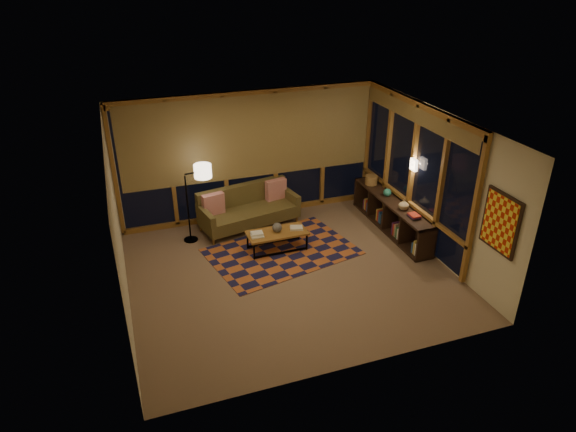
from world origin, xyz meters
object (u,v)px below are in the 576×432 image
object	(u,v)px
bookshelf	(391,215)
coffee_table	(277,241)
sofa	(249,209)
floor_lamp	(188,205)

from	to	relation	value
bookshelf	coffee_table	bearing A→B (deg)	-179.92
coffee_table	bookshelf	size ratio (longest dim) A/B	0.44
sofa	floor_lamp	bearing A→B (deg)	176.65
sofa	floor_lamp	world-z (taller)	floor_lamp
sofa	floor_lamp	distance (m)	1.32
floor_lamp	bookshelf	bearing A→B (deg)	-22.06
floor_lamp	coffee_table	bearing A→B (deg)	-40.34
sofa	coffee_table	world-z (taller)	sofa
sofa	coffee_table	size ratio (longest dim) A/B	1.76
sofa	bookshelf	bearing A→B (deg)	-33.28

